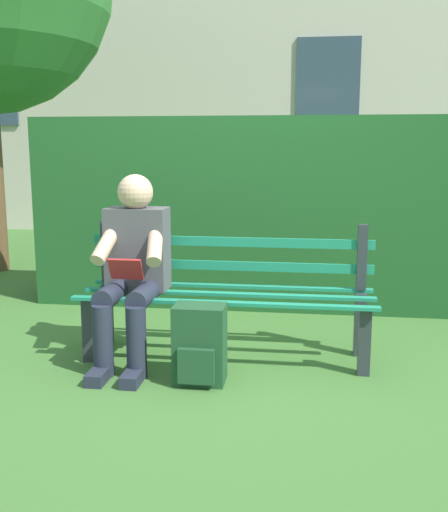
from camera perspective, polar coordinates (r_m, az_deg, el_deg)
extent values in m
plane|color=#3D6B2D|center=(3.90, 0.21, -9.56)|extent=(60.00, 60.00, 0.00)
cube|color=#2D3338|center=(3.65, 13.09, -7.84)|extent=(0.07, 0.07, 0.41)
cube|color=#2D3338|center=(3.87, -12.60, -6.77)|extent=(0.07, 0.07, 0.41)
cube|color=#2D3338|center=(3.98, 12.68, -6.33)|extent=(0.07, 0.07, 0.41)
cube|color=#2D3338|center=(4.18, -10.98, -5.44)|extent=(0.07, 0.07, 0.41)
cube|color=#1E8460|center=(3.98, 0.64, -2.86)|extent=(1.84, 0.06, 0.02)
cube|color=#1E8460|center=(3.77, 0.21, -3.61)|extent=(1.84, 0.06, 0.02)
cube|color=#1E8460|center=(3.56, -0.27, -4.46)|extent=(1.84, 0.06, 0.02)
cube|color=#2D3338|center=(3.91, 12.88, -0.10)|extent=(0.06, 0.06, 0.42)
cube|color=#2D3338|center=(4.12, -11.01, 0.49)|extent=(0.06, 0.06, 0.42)
cube|color=#1E8460|center=(3.95, 0.62, -0.93)|extent=(1.84, 0.02, 0.06)
cube|color=#1E8460|center=(3.92, 0.63, 1.35)|extent=(1.84, 0.02, 0.06)
cube|color=#4C4C51|center=(3.85, -8.14, 0.68)|extent=(0.38, 0.22, 0.52)
sphere|color=#D8AD8C|center=(3.79, -8.36, 5.98)|extent=(0.22, 0.22, 0.22)
cylinder|color=#232838|center=(3.68, -7.45, -3.59)|extent=(0.13, 0.42, 0.13)
cylinder|color=#232838|center=(3.74, -10.41, -3.46)|extent=(0.13, 0.42, 0.13)
cylinder|color=#232838|center=(3.55, -8.26, -8.06)|extent=(0.12, 0.12, 0.43)
cylinder|color=#232838|center=(3.61, -11.34, -7.84)|extent=(0.12, 0.12, 0.43)
cube|color=#232838|center=(3.54, -8.55, -11.20)|extent=(0.10, 0.24, 0.07)
cube|color=#232838|center=(3.60, -11.66, -10.93)|extent=(0.10, 0.24, 0.07)
cylinder|color=#D8AD8C|center=(3.67, -6.51, 1.20)|extent=(0.14, 0.32, 0.26)
cylinder|color=#D8AD8C|center=(3.76, -10.95, 1.29)|extent=(0.14, 0.32, 0.26)
cube|color=#B22626|center=(3.62, -9.24, -1.23)|extent=(0.20, 0.07, 0.13)
cube|color=#1E5123|center=(5.09, 7.94, 4.07)|extent=(4.53, 0.67, 1.56)
sphere|color=#1E5123|center=(5.25, -4.55, 9.44)|extent=(0.54, 0.54, 0.54)
cube|color=#334756|center=(9.09, 9.78, 15.98)|extent=(0.90, 0.04, 1.20)
cube|color=#1E4728|center=(3.45, -2.30, -8.27)|extent=(0.29, 0.20, 0.45)
cube|color=#1E4728|center=(3.37, -2.65, -10.36)|extent=(0.20, 0.04, 0.20)
cylinder|color=#1E4728|center=(3.54, -0.58, -7.42)|extent=(0.04, 0.04, 0.27)
cylinder|color=#1E4728|center=(3.57, -3.35, -7.28)|extent=(0.04, 0.04, 0.27)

